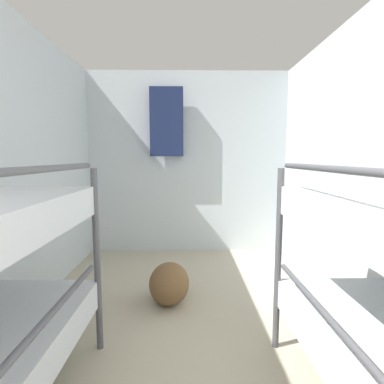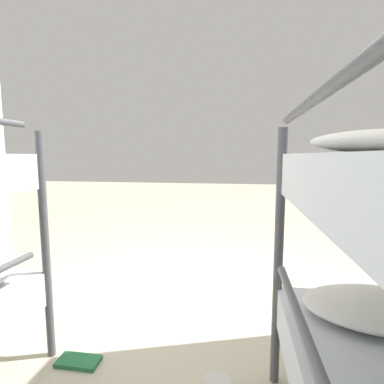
% 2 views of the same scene
% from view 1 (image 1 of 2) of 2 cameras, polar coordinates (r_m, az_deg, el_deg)
% --- Properties ---
extents(wall_back, '(2.85, 0.06, 2.49)m').
position_cam_1_polar(wall_back, '(4.21, -0.79, 5.50)').
color(wall_back, silver).
rests_on(wall_back, ground_plane).
extents(duffel_bag, '(0.37, 0.48, 0.37)m').
position_cam_1_polar(duffel_bag, '(2.87, -4.34, -16.94)').
color(duffel_bag, brown).
rests_on(duffel_bag, ground_plane).
extents(hanging_coat, '(0.44, 0.12, 0.90)m').
position_cam_1_polar(hanging_coat, '(4.09, -4.84, 13.11)').
color(hanging_coat, '#192347').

